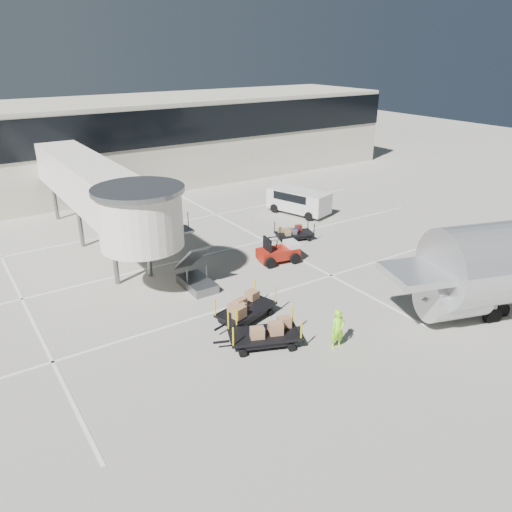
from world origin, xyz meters
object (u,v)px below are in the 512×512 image
at_px(box_cart_near, 246,309).
at_px(ground_worker, 338,329).
at_px(box_cart_far, 263,335).
at_px(minivan, 297,200).
at_px(baggage_tug, 279,252).
at_px(suitcase_cart, 294,234).

distance_m(box_cart_near, ground_worker, 4.91).
xyz_separation_m(box_cart_far, minivan, (13.42, 14.72, 0.59)).
height_order(ground_worker, minivan, minivan).
relative_size(baggage_tug, minivan, 0.52).
xyz_separation_m(suitcase_cart, ground_worker, (-6.75, -11.93, 0.49)).
bearing_deg(suitcase_cart, baggage_tug, -123.78).
xyz_separation_m(baggage_tug, minivan, (7.09, 7.27, 0.53)).
bearing_deg(baggage_tug, box_cart_far, -120.28).
height_order(suitcase_cart, box_cart_near, box_cart_near).
distance_m(baggage_tug, box_cart_near, 7.48).
bearing_deg(box_cart_near, suitcase_cart, 24.03).
bearing_deg(ground_worker, baggage_tug, 77.12).
bearing_deg(box_cart_near, ground_worker, -81.48).
relative_size(baggage_tug, box_cart_near, 0.73).
bearing_deg(minivan, baggage_tug, -152.03).
height_order(box_cart_far, ground_worker, ground_worker).
relative_size(suitcase_cart, ground_worker, 1.73).
distance_m(baggage_tug, ground_worker, 10.04).
bearing_deg(minivan, box_cart_near, -153.90).
relative_size(box_cart_near, minivan, 0.71).
height_order(suitcase_cart, minivan, minivan).
bearing_deg(minivan, box_cart_far, -150.12).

